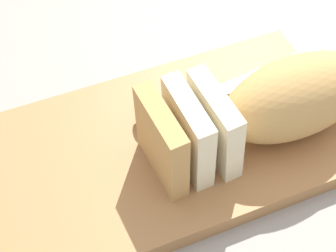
# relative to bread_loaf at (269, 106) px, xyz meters

# --- Properties ---
(ground_plane) EXTENTS (3.00, 3.00, 0.00)m
(ground_plane) POSITION_rel_bread_loaf_xyz_m (0.11, -0.03, -0.08)
(ground_plane) COLOR gray
(cutting_board) EXTENTS (0.46, 0.27, 0.03)m
(cutting_board) POSITION_rel_bread_loaf_xyz_m (0.11, -0.03, -0.06)
(cutting_board) COLOR #9E6B3D
(cutting_board) RESTS_ON ground_plane
(bread_loaf) EXTENTS (0.28, 0.11, 0.10)m
(bread_loaf) POSITION_rel_bread_loaf_xyz_m (0.00, 0.00, 0.00)
(bread_loaf) COLOR tan
(bread_loaf) RESTS_ON cutting_board
(bread_knife) EXTENTS (0.28, 0.07, 0.03)m
(bread_knife) POSITION_rel_bread_loaf_xyz_m (0.08, -0.07, -0.04)
(bread_knife) COLOR silver
(bread_knife) RESTS_ON cutting_board
(crumb_near_knife) EXTENTS (0.01, 0.01, 0.01)m
(crumb_near_knife) POSITION_rel_bread_loaf_xyz_m (0.13, -0.06, -0.05)
(crumb_near_knife) COLOR tan
(crumb_near_knife) RESTS_ON cutting_board
(crumb_near_loaf) EXTENTS (0.01, 0.01, 0.01)m
(crumb_near_loaf) POSITION_rel_bread_loaf_xyz_m (0.02, -0.02, -0.05)
(crumb_near_loaf) COLOR tan
(crumb_near_loaf) RESTS_ON cutting_board
(crumb_stray_left) EXTENTS (0.01, 0.01, 0.01)m
(crumb_stray_left) POSITION_rel_bread_loaf_xyz_m (0.11, -0.02, -0.05)
(crumb_stray_left) COLOR tan
(crumb_stray_left) RESTS_ON cutting_board
(crumb_stray_right) EXTENTS (0.01, 0.01, 0.01)m
(crumb_stray_right) POSITION_rel_bread_loaf_xyz_m (0.06, -0.06, -0.05)
(crumb_stray_right) COLOR tan
(crumb_stray_right) RESTS_ON cutting_board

